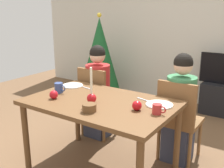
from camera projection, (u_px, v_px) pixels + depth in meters
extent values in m
cube|color=beige|center=(192.00, 26.00, 4.51)|extent=(6.40, 0.10, 2.60)
cube|color=brown|center=(100.00, 103.00, 2.58)|extent=(1.40, 0.90, 0.04)
cylinder|color=brown|center=(26.00, 137.00, 2.72)|extent=(0.06, 0.06, 0.71)
cylinder|color=brown|center=(77.00, 113.00, 3.34)|extent=(0.06, 0.06, 0.71)
cylinder|color=brown|center=(177.00, 140.00, 2.66)|extent=(0.06, 0.06, 0.71)
cube|color=brown|center=(101.00, 102.00, 3.49)|extent=(0.40, 0.40, 0.04)
cube|color=brown|center=(91.00, 87.00, 3.28)|extent=(0.40, 0.04, 0.45)
cylinder|color=brown|center=(119.00, 117.00, 3.59)|extent=(0.04, 0.04, 0.41)
cylinder|color=brown|center=(98.00, 112.00, 3.78)|extent=(0.04, 0.04, 0.41)
cylinder|color=brown|center=(104.00, 126.00, 3.32)|extent=(0.04, 0.04, 0.41)
cylinder|color=brown|center=(82.00, 120.00, 3.50)|extent=(0.04, 0.04, 0.41)
cube|color=brown|center=(181.00, 121.00, 2.92)|extent=(0.40, 0.40, 0.04)
cube|color=brown|center=(176.00, 104.00, 2.71)|extent=(0.40, 0.04, 0.45)
cylinder|color=brown|center=(199.00, 138.00, 3.03)|extent=(0.04, 0.04, 0.41)
cylinder|color=brown|center=(171.00, 131.00, 3.21)|extent=(0.04, 0.04, 0.41)
cylinder|color=brown|center=(189.00, 151.00, 2.75)|extent=(0.04, 0.04, 0.41)
cylinder|color=brown|center=(158.00, 142.00, 2.93)|extent=(0.04, 0.04, 0.41)
cube|color=#33384C|center=(98.00, 119.00, 3.50)|extent=(0.28, 0.28, 0.45)
cylinder|color=#AD2323|center=(98.00, 84.00, 3.38)|extent=(0.30, 0.30, 0.48)
sphere|color=tan|center=(97.00, 56.00, 3.28)|extent=(0.19, 0.19, 0.19)
sphere|color=black|center=(97.00, 53.00, 3.27)|extent=(0.19, 0.19, 0.19)
cube|color=#33384C|center=(178.00, 140.00, 2.93)|extent=(0.28, 0.28, 0.45)
cylinder|color=#387A4C|center=(181.00, 99.00, 2.81)|extent=(0.30, 0.30, 0.48)
sphere|color=tan|center=(183.00, 66.00, 2.71)|extent=(0.19, 0.19, 0.19)
sphere|color=black|center=(183.00, 63.00, 2.70)|extent=(0.19, 0.19, 0.19)
cube|color=black|center=(223.00, 99.00, 4.20)|extent=(0.64, 0.40, 0.48)
cylinder|color=brown|center=(100.00, 92.00, 5.10)|extent=(0.08, 0.08, 0.14)
cone|color=#195628|center=(100.00, 54.00, 4.91)|extent=(0.73, 0.73, 1.30)
sphere|color=yellow|center=(99.00, 15.00, 4.72)|extent=(0.08, 0.08, 0.08)
sphere|color=red|center=(92.00, 98.00, 2.51)|extent=(0.09, 0.09, 0.09)
cylinder|color=#EFE5C6|center=(91.00, 81.00, 2.47)|extent=(0.02, 0.02, 0.25)
cylinder|color=white|center=(72.00, 86.00, 3.07)|extent=(0.23, 0.23, 0.01)
cylinder|color=white|center=(159.00, 105.00, 2.46)|extent=(0.25, 0.25, 0.01)
cylinder|color=#33477F|center=(59.00, 88.00, 2.82)|extent=(0.09, 0.09, 0.10)
torus|color=#33477F|center=(63.00, 88.00, 2.79)|extent=(0.07, 0.01, 0.07)
cylinder|color=#B72D2D|center=(157.00, 109.00, 2.25)|extent=(0.08, 0.08, 0.09)
torus|color=#B72D2D|center=(163.00, 110.00, 2.23)|extent=(0.06, 0.01, 0.06)
cube|color=silver|center=(86.00, 88.00, 2.99)|extent=(0.18, 0.05, 0.01)
cube|color=silver|center=(144.00, 100.00, 2.59)|extent=(0.18, 0.06, 0.01)
cylinder|color=brown|center=(89.00, 108.00, 2.31)|extent=(0.12, 0.12, 0.07)
sphere|color=#B70F16|center=(137.00, 106.00, 2.33)|extent=(0.09, 0.09, 0.09)
sphere|color=red|center=(54.00, 95.00, 2.63)|extent=(0.08, 0.08, 0.08)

